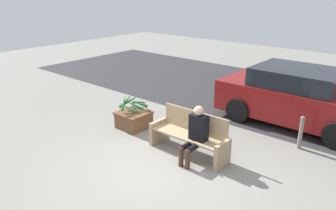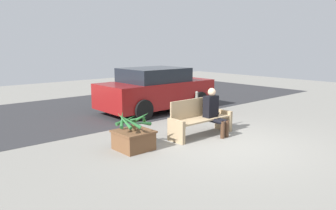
{
  "view_description": "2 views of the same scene",
  "coord_description": "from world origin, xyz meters",
  "px_view_note": "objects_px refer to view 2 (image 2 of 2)",
  "views": [
    {
      "loc": [
        3.92,
        -4.3,
        3.45
      ],
      "look_at": [
        -0.77,
        1.19,
        0.83
      ],
      "focal_mm": 35.0,
      "sensor_mm": 36.0,
      "label": 1
    },
    {
      "loc": [
        -5.85,
        -4.62,
        2.28
      ],
      "look_at": [
        -0.7,
        1.21,
        0.84
      ],
      "focal_mm": 35.0,
      "sensor_mm": 36.0,
      "label": 2
    }
  ],
  "objects_px": {
    "person_seated": "(214,110)",
    "bollard_post": "(197,102)",
    "potted_plant": "(133,120)",
    "parked_car": "(156,90)",
    "planter_box": "(134,139)",
    "bench": "(200,119)"
  },
  "relations": [
    {
      "from": "person_seated",
      "to": "bollard_post",
      "type": "xyz_separation_m",
      "value": [
        1.46,
        1.98,
        -0.24
      ]
    },
    {
      "from": "potted_plant",
      "to": "parked_car",
      "type": "distance_m",
      "value": 4.28
    },
    {
      "from": "person_seated",
      "to": "bollard_post",
      "type": "distance_m",
      "value": 2.47
    },
    {
      "from": "person_seated",
      "to": "potted_plant",
      "type": "distance_m",
      "value": 2.26
    },
    {
      "from": "planter_box",
      "to": "potted_plant",
      "type": "xyz_separation_m",
      "value": [
        0.0,
        0.01,
        0.42
      ]
    },
    {
      "from": "planter_box",
      "to": "potted_plant",
      "type": "distance_m",
      "value": 0.42
    },
    {
      "from": "person_seated",
      "to": "potted_plant",
      "type": "height_order",
      "value": "person_seated"
    },
    {
      "from": "bench",
      "to": "person_seated",
      "type": "height_order",
      "value": "person_seated"
    },
    {
      "from": "planter_box",
      "to": "potted_plant",
      "type": "bearing_deg",
      "value": 67.01
    },
    {
      "from": "potted_plant",
      "to": "person_seated",
      "type": "bearing_deg",
      "value": -9.64
    },
    {
      "from": "bench",
      "to": "potted_plant",
      "type": "distance_m",
      "value": 1.95
    },
    {
      "from": "bench",
      "to": "planter_box",
      "type": "xyz_separation_m",
      "value": [
        -1.93,
        0.17,
        -0.2
      ]
    },
    {
      "from": "person_seated",
      "to": "parked_car",
      "type": "bearing_deg",
      "value": 75.79
    },
    {
      "from": "bench",
      "to": "potted_plant",
      "type": "bearing_deg",
      "value": 174.86
    },
    {
      "from": "planter_box",
      "to": "parked_car",
      "type": "xyz_separation_m",
      "value": [
        3.08,
        2.98,
        0.51
      ]
    },
    {
      "from": "bench",
      "to": "person_seated",
      "type": "relative_size",
      "value": 1.52
    },
    {
      "from": "parked_car",
      "to": "bollard_post",
      "type": "height_order",
      "value": "parked_car"
    },
    {
      "from": "person_seated",
      "to": "parked_car",
      "type": "distance_m",
      "value": 3.46
    },
    {
      "from": "potted_plant",
      "to": "bollard_post",
      "type": "height_order",
      "value": "potted_plant"
    },
    {
      "from": "person_seated",
      "to": "planter_box",
      "type": "relative_size",
      "value": 1.56
    },
    {
      "from": "bench",
      "to": "person_seated",
      "type": "distance_m",
      "value": 0.42
    },
    {
      "from": "person_seated",
      "to": "bollard_post",
      "type": "bearing_deg",
      "value": 53.61
    }
  ]
}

